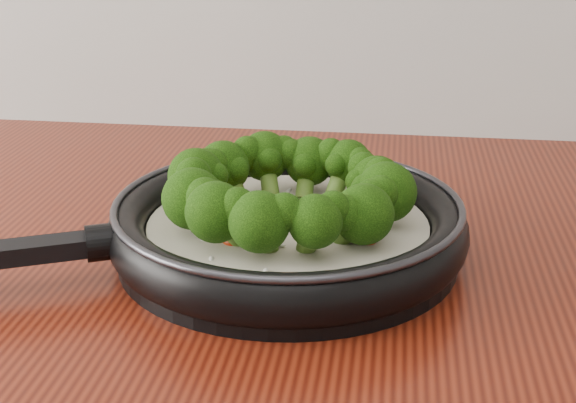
# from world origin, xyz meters

# --- Properties ---
(skillet) EXTENTS (0.50, 0.40, 0.09)m
(skillet) POSITION_xyz_m (0.03, 1.10, 0.94)
(skillet) COLOR black
(skillet) RESTS_ON counter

